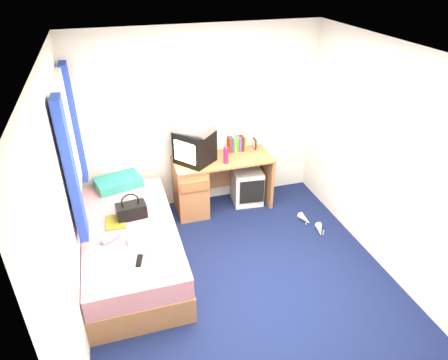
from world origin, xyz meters
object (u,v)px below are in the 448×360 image
object	(u,v)px
colour_swatch_fan	(142,252)
bed	(132,247)
pink_water_bottle	(226,156)
white_heels	(312,224)
desk	(203,183)
remote_control	(139,261)
pillow	(118,182)
storage_cube	(247,186)
picture_frame	(255,144)
vcr	(194,128)
crt_tv	(195,147)
handbag	(131,210)
towel	(145,236)
aerosol_can	(213,152)
magazine	(115,222)
water_bottle	(111,237)

from	to	relation	value
colour_swatch_fan	bed	bearing A→B (deg)	99.78
pink_water_bottle	white_heels	size ratio (longest dim) A/B	0.41
desk	remote_control	world-z (taller)	desk
pillow	pink_water_bottle	xyz separation A→B (m)	(1.36, -0.16, 0.25)
storage_cube	picture_frame	xyz separation A→B (m)	(0.15, 0.14, 0.57)
pillow	desk	bearing A→B (deg)	-0.71
pillow	vcr	distance (m)	1.17
crt_tv	pink_water_bottle	distance (m)	0.42
pink_water_bottle	desk	bearing A→B (deg)	151.84
handbag	desk	bearing A→B (deg)	30.01
crt_tv	picture_frame	bearing A→B (deg)	61.13
vcr	pink_water_bottle	bearing A→B (deg)	21.07
bed	handbag	world-z (taller)	handbag
colour_swatch_fan	towel	bearing A→B (deg)	71.51
pink_water_bottle	white_heels	xyz separation A→B (m)	(0.97, -0.68, -0.81)
towel	white_heels	size ratio (longest dim) A/B	0.58
aerosol_can	storage_cube	bearing A→B (deg)	0.07
aerosol_can	desk	bearing A→B (deg)	-174.01
pillow	crt_tv	world-z (taller)	crt_tv
vcr	white_heels	xyz separation A→B (m)	(1.34, -0.83, -1.18)
pillow	handbag	world-z (taller)	handbag
colour_swatch_fan	white_heels	distance (m)	2.33
towel	remote_control	xyz separation A→B (m)	(-0.10, -0.32, -0.04)
bed	vcr	world-z (taller)	vcr
magazine	water_bottle	xyz separation A→B (m)	(-0.06, -0.30, 0.03)
magazine	handbag	bearing A→B (deg)	17.87
aerosol_can	water_bottle	size ratio (longest dim) A/B	0.95
picture_frame	crt_tv	bearing A→B (deg)	-165.53
storage_cube	white_heels	world-z (taller)	storage_cube
pillow	remote_control	size ratio (longest dim) A/B	3.39
remote_control	white_heels	xyz separation A→B (m)	(2.24, 0.66, -0.51)
handbag	pink_water_bottle	bearing A→B (deg)	18.14
bed	aerosol_can	size ratio (longest dim) A/B	10.49
bed	storage_cube	size ratio (longest dim) A/B	4.02
towel	crt_tv	bearing A→B (deg)	55.49
pillow	handbag	size ratio (longest dim) A/B	1.59
pink_water_bottle	water_bottle	distance (m)	1.79
desk	picture_frame	distance (m)	0.91
aerosol_can	handbag	xyz separation A→B (m)	(-1.14, -0.73, -0.22)
pillow	water_bottle	size ratio (longest dim) A/B	2.71
crt_tv	pink_water_bottle	size ratio (longest dim) A/B	2.77
water_bottle	colour_swatch_fan	size ratio (longest dim) A/B	0.91
pillow	picture_frame	distance (m)	1.89
water_bottle	magazine	bearing A→B (deg)	79.35
picture_frame	aerosol_can	distance (m)	0.65
white_heels	crt_tv	bearing A→B (deg)	148.33
colour_swatch_fan	remote_control	bearing A→B (deg)	-106.32
colour_swatch_fan	remote_control	xyz separation A→B (m)	(-0.04, -0.12, 0.00)
handbag	towel	world-z (taller)	handbag
picture_frame	pillow	bearing A→B (deg)	-171.28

